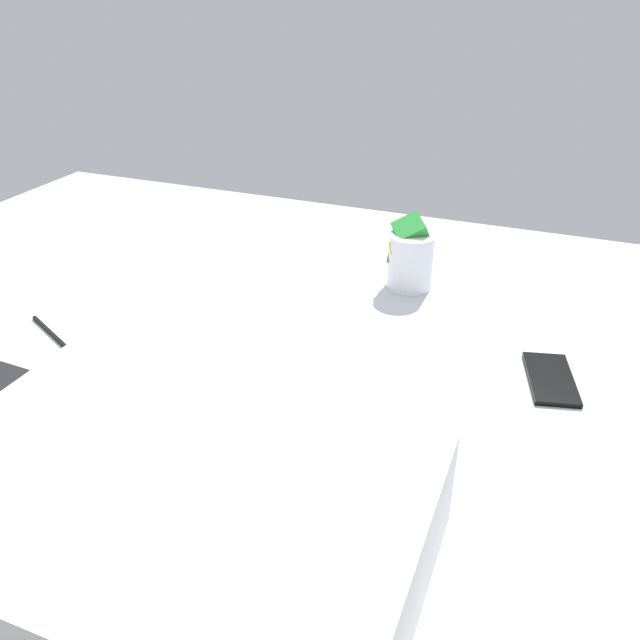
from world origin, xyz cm
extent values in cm
cube|color=#B7BCC6|center=(0.00, 0.00, 9.00)|extent=(180.00, 140.00, 18.00)
cylinder|color=silver|center=(-26.08, -29.09, 23.50)|extent=(9.00, 9.00, 11.00)
cube|color=orange|center=(-24.39, -29.55, 21.51)|extent=(6.11, 6.21, 4.98)
cube|color=#268C33|center=(-25.39, -28.55, 24.12)|extent=(6.96, 6.84, 4.43)
cube|color=yellow|center=(-24.70, -28.97, 26.73)|extent=(6.94, 6.69, 4.83)
cube|color=#268C33|center=(-25.31, -30.29, 29.34)|extent=(8.46, 8.33, 6.71)
cube|color=black|center=(-55.38, -4.44, 18.40)|extent=(9.99, 15.23, 0.80)
cube|color=white|center=(-20.68, 48.00, 24.50)|extent=(52.00, 36.00, 13.00)
cube|color=black|center=(26.44, 13.28, 18.30)|extent=(15.47, 8.14, 0.60)
camera|label=1|loc=(-53.20, 87.62, 75.76)|focal=36.76mm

